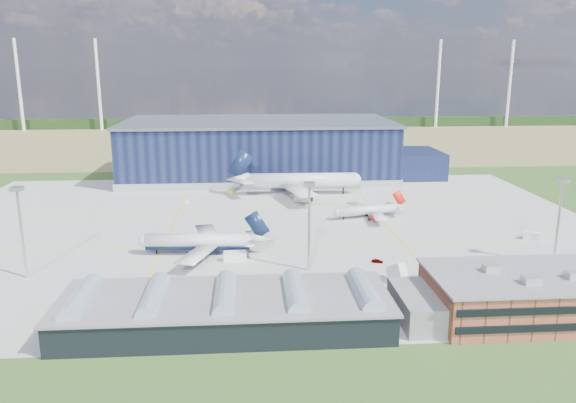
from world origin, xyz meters
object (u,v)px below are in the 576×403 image
Objects in this scene: gse_cart_b at (185,202)px; ops_building at (540,295)px; gse_van_a at (235,256)px; car_b at (366,286)px; gse_tug_c at (232,192)px; light_mast_center at (309,212)px; airliner_red at (367,206)px; gse_van_b at (533,236)px; light_mast_east at (560,207)px; light_mast_west at (20,217)px; airliner_navy at (198,233)px; gse_van_c at (530,285)px; hangar at (265,151)px; car_a at (377,261)px; airliner_widebody at (301,173)px; airstair at (397,276)px.

ops_building is at bearing -95.66° from gse_cart_b.
gse_van_a is 37.68m from car_b.
ops_building is 16.45× the size of gse_tug_c.
light_mast_center is 0.84× the size of airliner_red.
light_mast_center is at bearing 146.31° from ops_building.
car_b is (-13.11, -61.13, -3.81)m from airliner_red.
car_b is at bearing 153.08° from gse_van_b.
gse_tug_c is (-86.78, 89.77, -14.82)m from light_mast_east.
light_mast_west reaches higher than airliner_red.
airliner_navy is (40.92, 14.42, -9.37)m from light_mast_west.
ops_building is at bearing 152.85° from airliner_navy.
gse_tug_c is at bearing 38.38° from gse_van_c.
airliner_red is at bearing 91.00° from gse_van_b.
gse_van_c is (-19.35, -36.32, -0.12)m from gse_van_b.
gse_van_b is at bearing 16.26° from light_mast_center.
gse_van_a is at bearing 156.41° from light_mast_center.
light_mast_east is 5.03× the size of gse_van_c.
gse_van_b is at bearing -53.66° from hangar.
light_mast_center is at bearing 122.22° from car_a.
gse_van_b is at bearing 77.07° from light_mast_east.
hangar reaches higher than car_b.
ops_building is 0.84× the size of airliner_widebody.
gse_cart_b is at bearing -122.22° from hangar.
hangar is 5.32× the size of airliner_red.
ops_building is 56.15m from gse_van_b.
light_mast_west reaches higher than car_a.
airliner_widebody is 95.92m from airstair.
hangar is 27.27× the size of gse_van_b.
hangar is at bearing 63.29° from light_mast_west.
gse_van_c is at bearing -65.21° from airliner_widebody.
airliner_red is at bearing -67.12° from hangar.
light_mast_east is 8.22× the size of gse_tug_c.
hangar is 6.30× the size of light_mast_west.
gse_van_b is at bearing 135.38° from airliner_red.
airliner_red reaches higher than gse_van_b.
airstair is (39.27, -17.83, 0.40)m from gse_van_a.
airstair is (59.45, -83.72, 1.14)m from gse_cart_b.
airliner_widebody is at bearing 124.77° from light_mast_east.
airliner_navy is at bearing 56.79° from gse_van_a.
car_b is (-57.56, -33.42, -0.59)m from gse_van_b.
airstair is (27.53, -134.37, -9.90)m from hangar.
airstair is at bearing 140.35° from ops_building.
gse_van_b is 41.15m from gse_van_c.
gse_van_a is at bearing 62.69° from car_b.
gse_tug_c is at bearing 61.76° from light_mast_west.
airliner_red is at bearing -61.44° from airliner_widebody.
airliner_navy is 8.13× the size of gse_van_c.
airliner_red reaches higher than car_b.
airliner_red is at bearing 104.24° from ops_building.
car_b is (41.18, -27.52, -5.43)m from airliner_navy.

